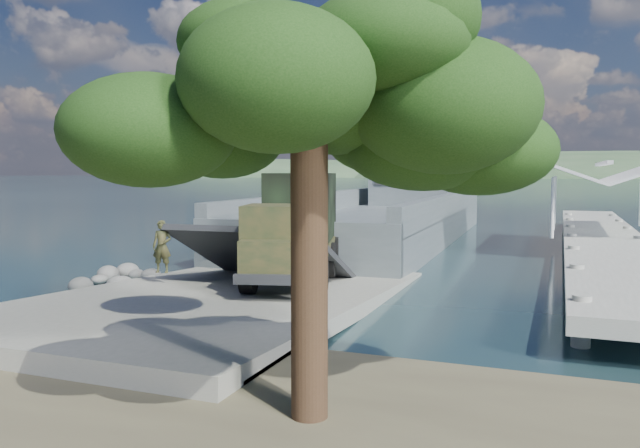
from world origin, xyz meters
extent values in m
plane|color=#19333C|center=(0.00, 0.00, 0.00)|extent=(1400.00, 1400.00, 0.00)
cube|color=gray|center=(0.00, -1.00, 0.25)|extent=(10.00, 18.00, 0.50)
cube|color=gray|center=(13.00, 18.00, 1.00)|extent=(4.00, 44.00, 0.50)
cube|color=#4E595C|center=(-0.74, 21.69, 0.49)|extent=(10.79, 32.99, 2.73)
cube|color=#4E595C|center=(-5.31, 21.55, 2.51)|extent=(1.63, 32.71, 1.42)
cube|color=#4E595C|center=(3.84, 21.83, 2.51)|extent=(1.63, 32.71, 1.42)
cube|color=#4E595C|center=(-0.25, 5.45, 1.09)|extent=(9.82, 0.73, 2.83)
cube|color=#4E595C|center=(-1.06, 32.59, 3.49)|extent=(6.67, 4.56, 3.27)
cube|color=#26282B|center=(-1.06, 32.59, 5.34)|extent=(5.55, 3.65, 0.44)
cylinder|color=#9C9FA1|center=(-2.37, 32.55, 7.85)|extent=(0.17, 0.17, 5.45)
cylinder|color=#9C9FA1|center=(0.25, 32.63, 7.30)|extent=(0.17, 0.17, 4.36)
cylinder|color=black|center=(0.89, -0.94, 1.20)|extent=(0.84, 1.47, 1.39)
cylinder|color=black|center=(3.26, -0.28, 1.20)|extent=(0.84, 1.47, 1.39)
cylinder|color=black|center=(-0.09, 2.56, 1.20)|extent=(0.84, 1.47, 1.39)
cylinder|color=black|center=(2.28, 3.23, 1.20)|extent=(0.84, 1.47, 1.39)
cylinder|color=black|center=(-0.67, 4.62, 1.20)|extent=(0.84, 1.47, 1.39)
cylinder|color=black|center=(1.70, 5.29, 1.20)|extent=(0.84, 1.47, 1.39)
cube|color=black|center=(1.27, 2.28, 1.36)|extent=(4.46, 8.47, 0.27)
cube|color=#202E19|center=(2.05, -0.51, 2.48)|extent=(3.15, 2.78, 2.14)
cube|color=#202E19|center=(2.39, -1.74, 1.94)|extent=(2.63, 1.59, 1.07)
cube|color=#202E19|center=(0.86, 3.72, 1.73)|extent=(3.90, 5.46, 0.37)
cube|color=black|center=(0.81, 3.92, 3.28)|extent=(3.57, 4.61, 2.68)
cube|color=#26282B|center=(2.54, -2.26, 1.30)|extent=(2.65, 0.98, 0.32)
imported|color=#202E19|center=(-3.11, -0.26, 1.49)|extent=(0.82, 0.65, 1.98)
cylinder|color=black|center=(6.81, -9.96, 2.98)|extent=(0.64, 0.64, 6.18)
ellipsoid|color=#16340E|center=(6.81, -9.96, 5.96)|extent=(5.96, 5.54, 2.56)
ellipsoid|color=#16340E|center=(3.19, -6.77, 5.96)|extent=(2.98, 2.98, 1.70)
camera|label=1|loc=(10.80, -19.74, 4.65)|focal=35.00mm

